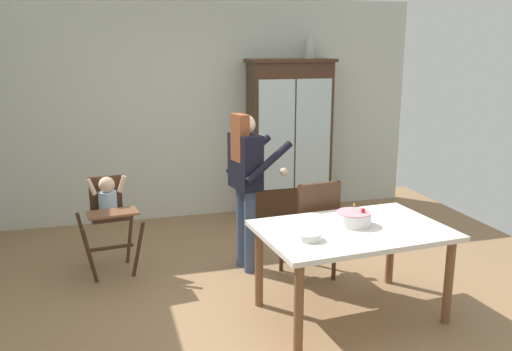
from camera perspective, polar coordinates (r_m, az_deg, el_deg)
ground_plane at (r=4.79m, az=2.07°, el=-13.09°), size 6.24×6.24×0.00m
wall_back at (r=6.87m, az=-4.70°, el=6.91°), size 5.32×0.06×2.70m
china_cabinet at (r=6.92m, az=3.52°, el=4.01°), size 1.08×0.48×1.98m
ceramic_vase at (r=6.91m, az=5.60°, el=13.15°), size 0.13×0.13×0.27m
high_chair_with_toddler at (r=5.30m, az=-15.28°, el=-3.26°), size 0.64×0.73×0.95m
adult_person at (r=5.11m, az=-1.04°, el=0.26°), size 0.58×0.57×1.53m
dining_table at (r=4.39m, az=10.10°, el=-6.60°), size 1.53×1.08×0.74m
birthday_cake at (r=4.42m, az=10.24°, el=-4.45°), size 0.28×0.28×0.19m
serving_bowl at (r=4.05m, az=5.62°, el=-6.40°), size 0.18×0.18×0.05m
dining_chair_far_side at (r=5.01m, az=6.03°, el=-5.02°), size 0.48×0.48×0.96m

